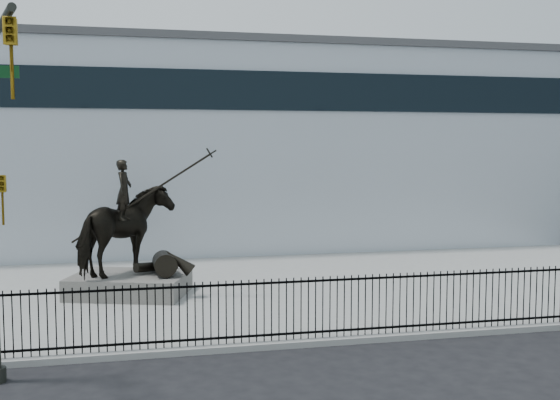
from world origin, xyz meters
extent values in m
plane|color=black|center=(0.00, 0.00, 0.00)|extent=(120.00, 120.00, 0.00)
cube|color=gray|center=(0.00, 7.00, 0.07)|extent=(30.00, 12.00, 0.15)
cube|color=silver|center=(0.00, 20.00, 4.50)|extent=(44.00, 14.00, 9.00)
cube|color=black|center=(0.00, 1.25, 0.30)|extent=(22.00, 0.05, 0.05)
cube|color=black|center=(0.00, 1.25, 1.55)|extent=(22.00, 0.05, 0.05)
cube|color=black|center=(0.00, 1.25, 0.90)|extent=(22.00, 0.03, 1.50)
cube|color=#52504B|center=(-4.44, 6.86, 0.47)|extent=(4.00, 3.31, 0.64)
imported|color=black|center=(-4.44, 6.86, 2.16)|extent=(3.05, 3.30, 2.74)
imported|color=black|center=(-4.54, 6.89, 3.42)|extent=(0.63, 0.78, 1.85)
cylinder|color=black|center=(-4.09, 6.74, 3.13)|extent=(4.21, 1.43, 2.79)
imported|color=#AB8113|center=(-5.80, -4.05, 5.97)|extent=(0.18, 0.22, 1.10)
imported|color=#AB8113|center=(-6.78, 0.20, 3.70)|extent=(0.16, 0.20, 1.00)
camera|label=1|loc=(-4.17, -13.63, 4.80)|focal=42.00mm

